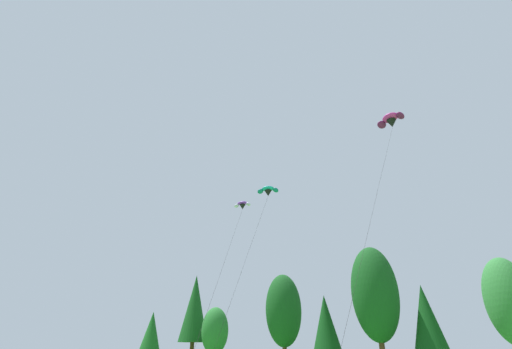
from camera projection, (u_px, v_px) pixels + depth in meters
The scene contains 11 objects.
treeline_tree_a at pixel (151, 332), 61.54m from camera, with size 3.47×3.47×8.50m.
treeline_tree_b at pixel (195, 308), 62.31m from camera, with size 4.77×4.77×14.39m.
treeline_tree_c at pixel (215, 331), 57.08m from camera, with size 4.15×4.15×8.70m.
treeline_tree_d at pixel (283, 310), 55.53m from camera, with size 5.37×5.37×13.21m.
treeline_tree_e at pixel (326, 322), 49.48m from camera, with size 3.66×3.66×9.39m.
treeline_tree_f at pixel (375, 293), 47.14m from camera, with size 5.84×5.84×14.97m.
treeline_tree_g at pixel (426, 316), 44.03m from camera, with size 3.75×3.75×9.78m.
treeline_tree_h at pixel (509, 301), 43.11m from camera, with size 5.23×5.23×12.72m.
parafoil_kite_high_teal at pixel (268, 191), 35.47m from camera, with size 2.17×8.81×15.15m.
parafoil_kite_mid_purple at pixel (242, 205), 43.28m from camera, with size 9.46×20.42×16.71m.
parafoil_kite_far_magenta at pixel (391, 120), 38.86m from camera, with size 4.82×18.33×23.44m.
Camera 1 is at (10.10, 3.41, 2.26)m, focal length 25.91 mm.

